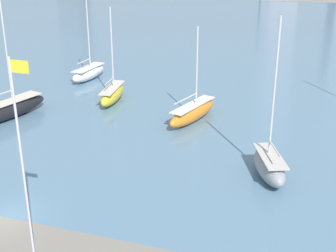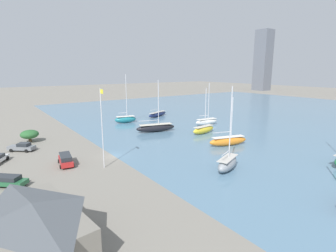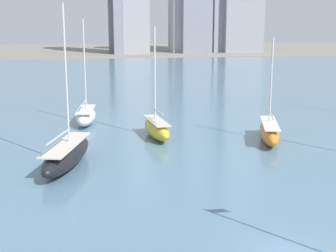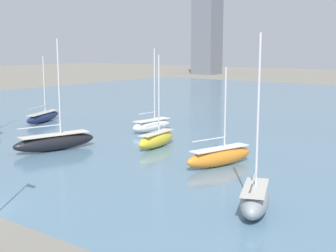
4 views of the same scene
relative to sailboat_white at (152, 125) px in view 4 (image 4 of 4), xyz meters
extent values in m
cube|color=slate|center=(11.11, 34.93, -1.02)|extent=(180.00, 140.00, 0.00)
cube|color=slate|center=(-75.68, 133.78, 22.70)|extent=(10.89, 10.58, 47.45)
ellipsoid|color=white|center=(0.00, 0.00, -0.10)|extent=(2.92, 7.97, 1.85)
cube|color=silver|center=(0.00, 0.00, 0.78)|extent=(2.40, 6.53, 0.10)
cube|color=#2D2D33|center=(0.00, 0.00, -0.60)|extent=(0.29, 1.41, 0.83)
cylinder|color=silver|center=(0.05, 0.58, 6.16)|extent=(0.18, 0.18, 10.67)
cylinder|color=silver|center=(-0.10, -1.07, 1.93)|extent=(0.44, 3.31, 0.14)
ellipsoid|color=#19234C|center=(-20.63, -4.16, -0.19)|extent=(5.71, 10.20, 1.65)
cube|color=#BCB7AD|center=(-20.63, -4.16, 0.58)|extent=(4.69, 8.37, 0.10)
cube|color=#2D2D33|center=(-20.63, -4.16, -0.65)|extent=(0.87, 1.77, 0.74)
cylinder|color=silver|center=(-20.92, -3.45, 5.38)|extent=(0.18, 0.18, 9.50)
cylinder|color=silver|center=(-19.95, -5.77, 1.73)|extent=(2.09, 4.71, 0.14)
ellipsoid|color=black|center=(-1.38, -17.38, 0.01)|extent=(5.01, 10.92, 2.05)
cube|color=beige|center=(-1.38, -17.38, 0.98)|extent=(4.11, 8.95, 0.10)
cube|color=#2D2D33|center=(-1.38, -17.38, -0.56)|extent=(0.64, 1.90, 0.92)
cylinder|color=silver|center=(-1.18, -16.60, 6.85)|extent=(0.18, 0.18, 11.65)
cylinder|color=silver|center=(-1.87, -19.25, 2.13)|extent=(1.53, 5.32, 0.14)
ellipsoid|color=yellow|center=(7.57, -8.33, -0.05)|extent=(2.79, 7.91, 1.94)
cube|color=beige|center=(7.57, -8.33, 0.87)|extent=(2.29, 6.49, 0.10)
cube|color=#2D2D33|center=(7.57, -8.33, -0.58)|extent=(0.33, 1.40, 0.87)
cylinder|color=silver|center=(7.50, -7.75, 5.82)|extent=(0.18, 0.18, 9.80)
cylinder|color=silver|center=(7.69, -9.35, 2.02)|extent=(0.53, 3.20, 0.14)
ellipsoid|color=gray|center=(28.74, -22.78, 0.05)|extent=(4.40, 6.84, 2.13)
cube|color=#BCB7AD|center=(28.74, -22.78, 1.07)|extent=(3.61, 5.61, 0.10)
cube|color=#2D2D33|center=(28.74, -22.78, -0.54)|extent=(0.58, 1.15, 0.96)
cylinder|color=silver|center=(28.56, -22.33, 6.92)|extent=(0.18, 0.18, 11.61)
cylinder|color=silver|center=(29.14, -23.78, 2.22)|extent=(1.29, 2.95, 0.14)
ellipsoid|color=orange|center=(18.95, -11.69, -0.02)|extent=(4.31, 9.20, 2.00)
cube|color=silver|center=(18.95, -11.69, 0.93)|extent=(3.53, 7.55, 0.10)
cube|color=#2D2D33|center=(18.95, -11.69, -0.57)|extent=(0.61, 1.61, 0.90)
cylinder|color=silver|center=(19.14, -11.04, 5.28)|extent=(0.18, 0.18, 8.61)
cylinder|color=silver|center=(18.51, -13.22, 2.08)|extent=(1.40, 4.40, 0.14)
camera|label=1|loc=(31.49, -59.61, 18.19)|focal=50.00mm
camera|label=2|loc=(56.28, -54.52, 15.16)|focal=28.00mm
camera|label=3|loc=(1.18, -56.70, 11.16)|focal=50.00mm
camera|label=4|loc=(44.23, -54.16, 11.67)|focal=50.00mm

